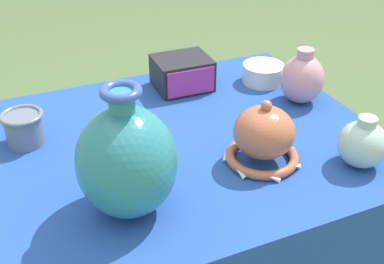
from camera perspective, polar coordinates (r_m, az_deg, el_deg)
The scene contains 8 objects.
display_table at distance 1.24m, azimuth -1.11°, elevation -4.12°, with size 0.99×0.80×0.70m.
vase_tall_bulbous at distance 0.93m, azimuth -7.74°, elevation -3.40°, with size 0.20×0.20×0.28m.
vase_dome_bell at distance 1.11m, azimuth 8.48°, elevation -0.64°, with size 0.18×0.19×0.16m.
mosaic_tile_box at distance 1.44m, azimuth -1.16°, elevation 7.00°, with size 0.17×0.15×0.09m.
jar_round_rose at distance 1.39m, azimuth 12.92°, elevation 6.20°, with size 0.12×0.12×0.16m.
cup_wide_slate at distance 1.24m, azimuth -19.31°, elevation 0.55°, with size 0.10×0.10×0.08m.
jar_round_celadon at distance 1.16m, azimuth 19.56°, elevation -1.31°, with size 0.11×0.11×0.12m.
pot_squat_ivory at distance 1.50m, azimuth 8.42°, elevation 6.90°, with size 0.13×0.13×0.06m, color white.
Camera 1 is at (-0.38, -0.95, 1.36)m, focal length 45.00 mm.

